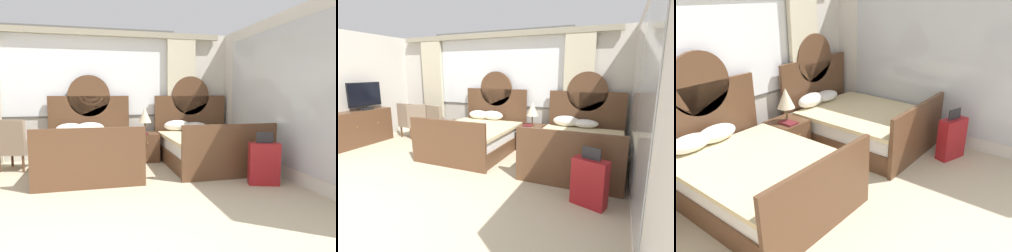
% 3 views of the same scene
% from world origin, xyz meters
% --- Properties ---
extents(wall_back_window, '(6.15, 0.22, 2.74)m').
position_xyz_m(wall_back_window, '(0.00, 4.36, 1.46)').
color(wall_back_window, beige).
rests_on(wall_back_window, ground_plane).
extents(wall_right_mirror, '(0.08, 4.96, 2.70)m').
position_xyz_m(wall_right_mirror, '(3.11, 1.91, 1.35)').
color(wall_right_mirror, beige).
rests_on(wall_right_mirror, ground_plane).
extents(bed_near_window, '(1.63, 2.14, 1.76)m').
position_xyz_m(bed_near_window, '(-0.01, 3.24, 0.35)').
color(bed_near_window, brown).
rests_on(bed_near_window, ground_plane).
extents(bed_near_mirror, '(1.63, 2.14, 1.76)m').
position_xyz_m(bed_near_mirror, '(2.19, 3.24, 0.35)').
color(bed_near_mirror, brown).
rests_on(bed_near_mirror, ground_plane).
extents(nightstand_between_beds, '(0.52, 0.55, 0.57)m').
position_xyz_m(nightstand_between_beds, '(1.10, 3.83, 0.29)').
color(nightstand_between_beds, brown).
rests_on(nightstand_between_beds, ground_plane).
extents(table_lamp_on_nightstand, '(0.27, 0.27, 0.53)m').
position_xyz_m(table_lamp_on_nightstand, '(1.10, 3.81, 0.94)').
color(table_lamp_on_nightstand, brown).
rests_on(table_lamp_on_nightstand, nightstand_between_beds).
extents(book_on_nightstand, '(0.18, 0.26, 0.03)m').
position_xyz_m(book_on_nightstand, '(1.04, 3.72, 0.59)').
color(book_on_nightstand, maroon).
rests_on(book_on_nightstand, nightstand_between_beds).
extents(dresser_minibar, '(0.46, 1.99, 0.84)m').
position_xyz_m(dresser_minibar, '(-2.86, 2.31, 0.42)').
color(dresser_minibar, brown).
rests_on(dresser_minibar, ground_plane).
extents(tv_flatscreen, '(0.20, 0.88, 0.66)m').
position_xyz_m(tv_flatscreen, '(-2.84, 2.74, 1.18)').
color(tv_flatscreen, black).
rests_on(tv_flatscreen, dresser_minibar).
extents(armchair_by_window_left, '(0.65, 0.65, 0.93)m').
position_xyz_m(armchair_by_window_left, '(-1.32, 3.59, 0.48)').
color(armchair_by_window_left, '#84705B').
rests_on(armchair_by_window_left, ground_plane).
extents(armchair_by_window_centre, '(0.65, 0.65, 0.93)m').
position_xyz_m(armchair_by_window_centre, '(-1.95, 3.59, 0.48)').
color(armchair_by_window_centre, '#84705B').
rests_on(armchair_by_window_centre, ground_plane).
extents(armchair_by_window_right, '(0.58, 0.58, 0.93)m').
position_xyz_m(armchair_by_window_right, '(-2.29, 3.59, 0.48)').
color(armchair_by_window_right, '#84705B').
rests_on(armchair_by_window_right, ground_plane).
extents(suitcase_on_floor, '(0.49, 0.33, 0.81)m').
position_xyz_m(suitcase_on_floor, '(2.57, 1.74, 0.33)').
color(suitcase_on_floor, maroon).
rests_on(suitcase_on_floor, ground_plane).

